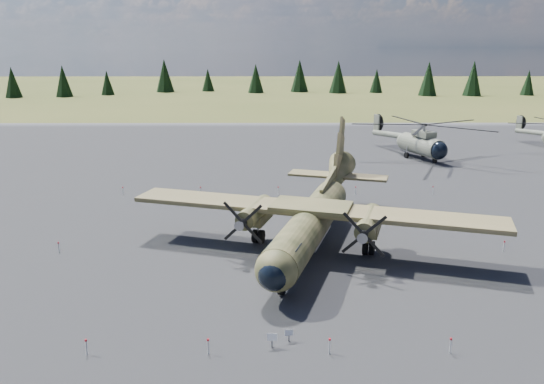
{
  "coord_description": "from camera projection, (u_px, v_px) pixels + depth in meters",
  "views": [
    {
      "loc": [
        -1.01,
        -36.73,
        14.68
      ],
      "look_at": [
        -0.74,
        2.0,
        4.11
      ],
      "focal_mm": 35.0,
      "sensor_mm": 36.0,
      "label": 1
    }
  ],
  "objects": [
    {
      "name": "barrier_fence",
      "position": [
        276.0,
        246.0,
        39.09
      ],
      "size": [
        33.12,
        29.62,
        0.85
      ],
      "color": "silver",
      "rests_on": "ground"
    },
    {
      "name": "transport_plane",
      "position": [
        314.0,
        213.0,
        39.9
      ],
      "size": [
        27.13,
        24.19,
        9.08
      ],
      "rotation": [
        0.0,
        0.0,
        -0.3
      ],
      "color": "#3C4022",
      "rests_on": "ground"
    },
    {
      "name": "info_placard_right",
      "position": [
        272.0,
        338.0,
        26.68
      ],
      "size": [
        0.52,
        0.24,
        0.8
      ],
      "rotation": [
        0.0,
        0.0,
        -0.05
      ],
      "color": "gray",
      "rests_on": "ground"
    },
    {
      "name": "ground",
      "position": [
        282.0,
        252.0,
        39.3
      ],
      "size": [
        500.0,
        500.0,
        0.0
      ],
      "primitive_type": "plane",
      "color": "brown",
      "rests_on": "ground"
    },
    {
      "name": "treeline",
      "position": [
        263.0,
        171.0,
        44.19
      ],
      "size": [
        317.69,
        307.48,
        11.0
      ],
      "color": "black",
      "rests_on": "ground"
    },
    {
      "name": "apron",
      "position": [
        279.0,
        212.0,
        48.95
      ],
      "size": [
        120.0,
        120.0,
        0.04
      ],
      "primitive_type": "cube",
      "color": "#55565A",
      "rests_on": "ground"
    },
    {
      "name": "info_placard_left",
      "position": [
        289.0,
        334.0,
        27.27
      ],
      "size": [
        0.44,
        0.23,
        0.67
      ],
      "rotation": [
        0.0,
        0.0,
        0.13
      ],
      "color": "gray",
      "rests_on": "ground"
    },
    {
      "name": "helicopter_near",
      "position": [
        421.0,
        134.0,
        71.35
      ],
      "size": [
        24.79,
        24.8,
        4.89
      ],
      "rotation": [
        0.0,
        0.0,
        0.36
      ],
      "color": "gray",
      "rests_on": "ground"
    }
  ]
}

